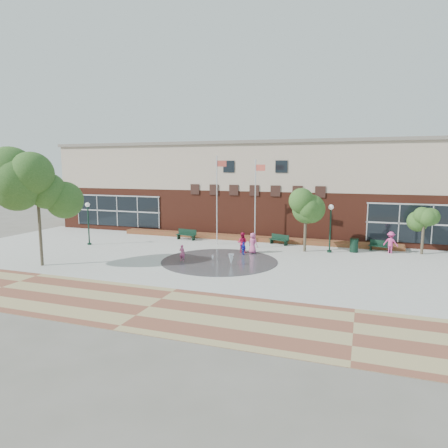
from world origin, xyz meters
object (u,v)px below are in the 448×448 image
(tree_big_left, at_px, (37,187))
(flagpole_right, at_px, (256,199))
(bench_left, at_px, (186,236))
(trash_can, at_px, (354,245))
(flagpole_left, at_px, (217,196))
(child_splash, at_px, (182,253))

(tree_big_left, bearing_deg, flagpole_right, 41.25)
(flagpole_right, bearing_deg, bench_left, 174.81)
(tree_big_left, bearing_deg, trash_can, 30.07)
(flagpole_left, distance_m, bench_left, 5.41)
(trash_can, distance_m, child_splash, 13.75)
(bench_left, relative_size, child_splash, 1.66)
(bench_left, relative_size, trash_can, 1.77)
(trash_can, bearing_deg, tree_big_left, -149.93)
(flagpole_left, height_order, child_splash, flagpole_left)
(flagpole_right, bearing_deg, child_splash, -114.01)
(flagpole_right, distance_m, bench_left, 8.13)
(flagpole_left, bearing_deg, trash_can, -8.58)
(flagpole_left, relative_size, child_splash, 6.38)
(bench_left, xyz_separation_m, tree_big_left, (-5.29, -12.24, 5.13))
(trash_can, relative_size, tree_big_left, 0.15)
(trash_can, bearing_deg, bench_left, 177.97)
(flagpole_right, bearing_deg, tree_big_left, -132.47)
(bench_left, distance_m, trash_can, 14.96)
(flagpole_right, relative_size, bench_left, 3.67)
(flagpole_right, height_order, trash_can, flagpole_right)
(flagpole_left, distance_m, trash_can, 12.04)
(flagpole_right, distance_m, tree_big_left, 16.46)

